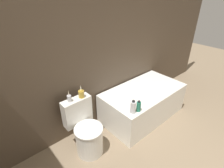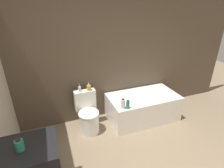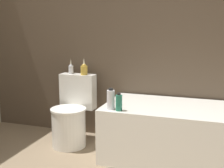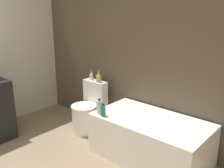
{
  "view_description": "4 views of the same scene",
  "coord_description": "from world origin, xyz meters",
  "px_view_note": "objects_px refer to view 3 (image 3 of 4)",
  "views": [
    {
      "loc": [
        -1.21,
        0.37,
        2.06
      ],
      "look_at": [
        0.07,
        1.83,
        0.96
      ],
      "focal_mm": 28.0,
      "sensor_mm": 36.0,
      "label": 1
    },
    {
      "loc": [
        -0.87,
        -0.81,
        2.24
      ],
      "look_at": [
        0.12,
        1.82,
        0.95
      ],
      "focal_mm": 28.0,
      "sensor_mm": 36.0,
      "label": 2
    },
    {
      "loc": [
        1.16,
        -1.05,
        1.34
      ],
      "look_at": [
        0.21,
        1.77,
        0.74
      ],
      "focal_mm": 50.0,
      "sensor_mm": 36.0,
      "label": 3
    },
    {
      "loc": [
        2.41,
        -0.63,
        1.88
      ],
      "look_at": [
        0.41,
        1.67,
        0.95
      ],
      "focal_mm": 42.0,
      "sensor_mm": 36.0,
      "label": 4
    }
  ],
  "objects_px": {
    "bathtub": "(178,133)",
    "shampoo_bottle_tall": "(111,99)",
    "vase_gold": "(71,69)",
    "toilet": "(71,117)",
    "vase_silver": "(84,69)",
    "shampoo_bottle_short": "(119,103)"
  },
  "relations": [
    {
      "from": "bathtub",
      "to": "shampoo_bottle_tall",
      "type": "distance_m",
      "value": 0.75
    },
    {
      "from": "bathtub",
      "to": "vase_silver",
      "type": "distance_m",
      "value": 1.23
    },
    {
      "from": "toilet",
      "to": "shampoo_bottle_short",
      "type": "distance_m",
      "value": 0.8
    },
    {
      "from": "bathtub",
      "to": "shampoo_bottle_short",
      "type": "bearing_deg",
      "value": -147.91
    },
    {
      "from": "shampoo_bottle_tall",
      "to": "vase_silver",
      "type": "bearing_deg",
      "value": 134.48
    },
    {
      "from": "bathtub",
      "to": "vase_silver",
      "type": "bearing_deg",
      "value": 169.57
    },
    {
      "from": "toilet",
      "to": "vase_gold",
      "type": "relative_size",
      "value": 4.37
    },
    {
      "from": "vase_silver",
      "to": "shampoo_bottle_short",
      "type": "height_order",
      "value": "vase_silver"
    },
    {
      "from": "vase_gold",
      "to": "bathtub",
      "type": "bearing_deg",
      "value": -9.76
    },
    {
      "from": "toilet",
      "to": "vase_silver",
      "type": "xyz_separation_m",
      "value": [
        0.08,
        0.17,
        0.51
      ]
    },
    {
      "from": "vase_gold",
      "to": "toilet",
      "type": "bearing_deg",
      "value": -65.83
    },
    {
      "from": "vase_silver",
      "to": "bathtub",
      "type": "bearing_deg",
      "value": -10.43
    },
    {
      "from": "vase_gold",
      "to": "shampoo_bottle_short",
      "type": "bearing_deg",
      "value": -35.74
    },
    {
      "from": "shampoo_bottle_short",
      "to": "vase_gold",
      "type": "bearing_deg",
      "value": 144.26
    },
    {
      "from": "bathtub",
      "to": "shampoo_bottle_tall",
      "type": "xyz_separation_m",
      "value": [
        -0.59,
        -0.3,
        0.36
      ]
    },
    {
      "from": "bathtub",
      "to": "vase_gold",
      "type": "distance_m",
      "value": 1.38
    },
    {
      "from": "bathtub",
      "to": "vase_gold",
      "type": "relative_size",
      "value": 8.23
    },
    {
      "from": "shampoo_bottle_tall",
      "to": "bathtub",
      "type": "bearing_deg",
      "value": 26.42
    },
    {
      "from": "toilet",
      "to": "shampoo_bottle_tall",
      "type": "relative_size",
      "value": 3.79
    },
    {
      "from": "toilet",
      "to": "vase_gold",
      "type": "bearing_deg",
      "value": 114.17
    },
    {
      "from": "shampoo_bottle_tall",
      "to": "shampoo_bottle_short",
      "type": "distance_m",
      "value": 0.09
    },
    {
      "from": "bathtub",
      "to": "vase_silver",
      "type": "height_order",
      "value": "vase_silver"
    }
  ]
}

